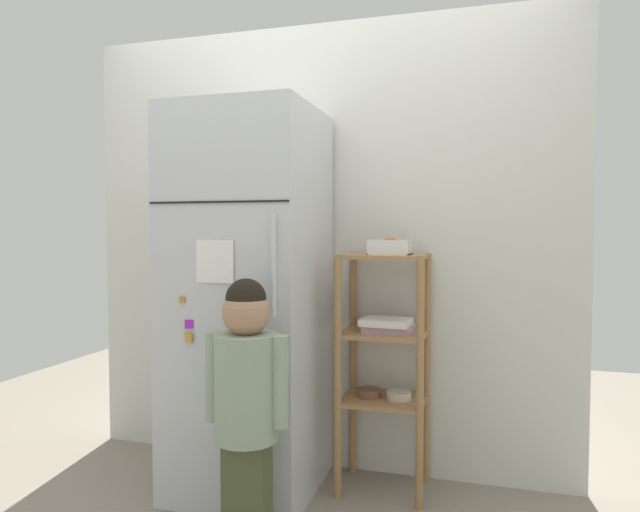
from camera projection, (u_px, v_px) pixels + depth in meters
name	position (u px, v px, depth m)	size (l,w,h in m)	color
ground_plane	(298.00, 495.00, 2.69)	(6.00, 6.00, 0.00)	gray
kitchen_wall_back	(321.00, 248.00, 3.00)	(2.64, 0.03, 2.34)	silver
refrigerator	(249.00, 301.00, 2.74)	(0.66, 0.69, 1.84)	silver
child_standing	(247.00, 386.00, 2.21)	(0.35, 0.26, 1.07)	#495231
pantry_shelf_unit	(385.00, 348.00, 2.72)	(0.42, 0.34, 1.14)	#9E7247
fruit_bin	(390.00, 247.00, 2.70)	(0.19, 0.16, 0.08)	white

